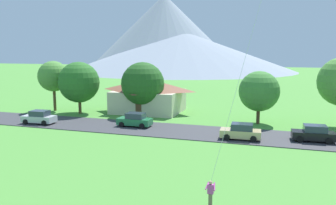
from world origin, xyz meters
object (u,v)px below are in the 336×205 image
Objects in this scene: parked_car_black_east_end at (314,134)px; parked_car_green_mid_east at (135,120)px; parked_car_tan_mid_west at (241,132)px; house_leftmost at (148,95)px; tree_left_of_center at (53,76)px; tree_near_right at (79,82)px; tree_right_of_center at (259,91)px; tree_center at (143,84)px; parked_car_silver_west_end at (39,117)px.

parked_car_green_mid_east is at bearing 177.64° from parked_car_black_east_end.
parked_car_tan_mid_west is at bearing -9.86° from parked_car_green_mid_east.
tree_left_of_center is (-14.42, -3.46, 2.73)m from house_leftmost.
parked_car_black_east_end is at bearing -11.96° from tree_near_right.
house_leftmost is 17.03m from tree_right_of_center.
house_leftmost is 2.52× the size of parked_car_black_east_end.
house_leftmost is 25.03m from parked_car_black_east_end.
tree_right_of_center is 1.61× the size of parked_car_green_mid_east.
parked_car_green_mid_east is 20.30m from parked_car_black_east_end.
house_leftmost reaches higher than parked_car_green_mid_east.
tree_left_of_center is 1.01× the size of tree_center.
parked_car_black_east_end is (20.29, -0.84, 0.00)m from parked_car_green_mid_east.
parked_car_green_mid_east and parked_car_black_east_end have the same top height.
parked_car_green_mid_east is (-14.44, -6.46, -3.35)m from tree_right_of_center.
tree_near_right reaches higher than parked_car_tan_mid_west.
parked_car_green_mid_east is at bearing -27.22° from tree_near_right.
parked_car_green_mid_east is (12.38, 2.16, 0.00)m from parked_car_silver_west_end.
tree_center is 1.81× the size of parked_car_black_east_end.
parked_car_silver_west_end is at bearing -137.53° from tree_center.
house_leftmost is at bearing 13.49° from tree_left_of_center.
parked_car_silver_west_end is at bearing -170.11° from parked_car_green_mid_east.
tree_center is (14.63, 0.68, -0.79)m from tree_left_of_center.
tree_left_of_center is at bearing 168.33° from parked_car_black_east_end.
house_leftmost is 2.52× the size of parked_car_tan_mid_west.
tree_right_of_center is 0.88× the size of tree_near_right.
tree_near_right is 8.96m from parked_car_silver_west_end.
tree_center is 1.00× the size of tree_near_right.
house_leftmost is 1.39× the size of tree_near_right.
house_leftmost is at bearing 140.46° from parked_car_tan_mid_west.
house_leftmost is at bearing 101.56° from parked_car_green_mid_east.
tree_right_of_center reaches higher than parked_car_black_east_end.
parked_car_tan_mid_west is (15.14, -12.49, -1.79)m from house_leftmost.
house_leftmost is 16.20m from parked_car_silver_west_end.
parked_car_green_mid_east is at bearing 170.14° from parked_car_tan_mid_west.
tree_right_of_center reaches higher than parked_car_silver_west_end.
parked_car_tan_mid_west is 1.01× the size of parked_car_green_mid_east.
tree_center is at bearing 146.93° from parked_car_tan_mid_west.
tree_near_right reaches higher than parked_car_green_mid_east.
tree_right_of_center is at bearing 128.69° from parked_car_black_east_end.
tree_right_of_center reaches higher than parked_car_green_mid_east.
tree_right_of_center is 28.37m from parked_car_silver_west_end.
parked_car_silver_west_end is at bearing -129.72° from house_leftmost.
parked_car_tan_mid_west is (24.49, -8.15, -3.83)m from tree_near_right.
house_leftmost is 10.51m from tree_near_right.
tree_center is 1.14× the size of tree_right_of_center.
tree_right_of_center is at bearing -3.47° from tree_center.
tree_left_of_center reaches higher than tree_near_right.
tree_left_of_center reaches higher than parked_car_black_east_end.
house_leftmost is 2.55× the size of parked_car_green_mid_east.
tree_center reaches higher than parked_car_black_east_end.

